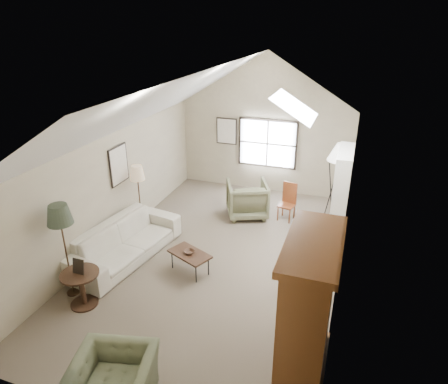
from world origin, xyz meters
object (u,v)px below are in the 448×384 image
(armchair_far, at_px, (247,199))
(coffee_table, at_px, (190,262))
(side_chair, at_px, (287,202))
(side_table, at_px, (82,289))
(armchair_near, at_px, (115,379))
(sofa, at_px, (125,241))
(armoire, at_px, (307,310))

(armchair_far, height_order, coffee_table, armchair_far)
(armchair_far, xyz_separation_m, side_chair, (1.02, 0.10, 0.02))
(side_table, distance_m, side_chair, 5.30)
(armchair_near, relative_size, side_chair, 1.09)
(sofa, distance_m, coffee_table, 1.53)
(armchair_near, relative_size, coffee_table, 1.23)
(armchair_far, bearing_deg, side_table, 43.44)
(armoire, distance_m, side_chair, 4.83)
(armchair_far, relative_size, coffee_table, 1.19)
(armchair_near, distance_m, armchair_far, 5.86)
(coffee_table, xyz_separation_m, side_chair, (1.42, 2.91, 0.27))
(sofa, height_order, armchair_far, armchair_far)
(armoire, distance_m, armchair_near, 2.77)
(side_chair, bearing_deg, armchair_far, -162.84)
(sofa, bearing_deg, armoire, -104.66)
(armchair_near, height_order, armchair_far, armchair_far)
(sofa, height_order, side_table, sofa)
(armoire, relative_size, side_table, 3.24)
(armoire, height_order, side_table, armoire)
(armchair_near, distance_m, side_table, 2.21)
(sofa, bearing_deg, armchair_near, -141.47)
(armoire, bearing_deg, side_table, 177.39)
(armoire, height_order, armchair_near, armoire)
(sofa, height_order, armchair_near, sofa)
(armchair_far, relative_size, side_table, 1.51)
(sofa, height_order, side_chair, side_chair)
(armoire, bearing_deg, armchair_near, -150.77)
(sofa, bearing_deg, armchair_far, -25.63)
(armchair_near, relative_size, side_table, 1.56)
(armchair_near, height_order, side_table, armchair_near)
(coffee_table, relative_size, side_chair, 0.89)
(coffee_table, bearing_deg, armoire, -34.38)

